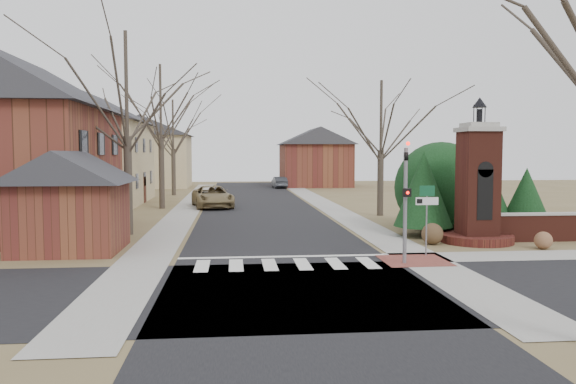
{
  "coord_description": "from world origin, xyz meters",
  "views": [
    {
      "loc": [
        -1.89,
        -19.05,
        4.02
      ],
      "look_at": [
        0.57,
        6.0,
        2.26
      ],
      "focal_mm": 35.0,
      "sensor_mm": 36.0,
      "label": 1
    }
  ],
  "objects": [
    {
      "name": "ground",
      "position": [
        0.0,
        0.0,
        0.0
      ],
      "size": [
        120.0,
        120.0,
        0.0
      ],
      "primitive_type": "plane",
      "color": "brown",
      "rests_on": "ground"
    },
    {
      "name": "pickup_truck",
      "position": [
        -3.4,
        22.49,
        0.8
      ],
      "size": [
        3.53,
        6.08,
        1.59
      ],
      "primitive_type": "imported",
      "rotation": [
        0.0,
        0.0,
        0.16
      ],
      "color": "olive",
      "rests_on": "ground"
    },
    {
      "name": "curb_apron",
      "position": [
        4.8,
        1.0,
        0.01
      ],
      "size": [
        2.4,
        2.4,
        0.02
      ],
      "primitive_type": "cube",
      "color": "brown",
      "rests_on": "ground"
    },
    {
      "name": "evergreen_mass",
      "position": [
        9.0,
        9.5,
        2.4
      ],
      "size": [
        4.8,
        4.8,
        4.8
      ],
      "primitive_type": "sphere",
      "color": "black",
      "rests_on": "ground"
    },
    {
      "name": "stop_bar",
      "position": [
        0.0,
        2.3,
        0.01
      ],
      "size": [
        8.0,
        0.35,
        0.02
      ],
      "primitive_type": "cube",
      "color": "silver",
      "rests_on": "ground"
    },
    {
      "name": "traffic_signal_pole",
      "position": [
        4.3,
        0.57,
        2.59
      ],
      "size": [
        0.28,
        0.41,
        4.5
      ],
      "color": "slate",
      "rests_on": "ground"
    },
    {
      "name": "evergreen_mid",
      "position": [
        10.5,
        8.2,
        2.6
      ],
      "size": [
        3.4,
        3.4,
        4.7
      ],
      "color": "#473D33",
      "rests_on": "ground"
    },
    {
      "name": "house_brick_left",
      "position": [
        -13.01,
        9.99,
        4.66
      ],
      "size": [
        9.8,
        11.8,
        9.42
      ],
      "color": "brown",
      "rests_on": "ground"
    },
    {
      "name": "bare_tree_1",
      "position": [
        -7.0,
        22.0,
        8.03
      ],
      "size": [
        8.4,
        8.4,
        11.64
      ],
      "color": "#473D33",
      "rests_on": "ground"
    },
    {
      "name": "bare_tree_2",
      "position": [
        -7.5,
        35.0,
        7.03
      ],
      "size": [
        7.35,
        7.35,
        10.19
      ],
      "color": "#473D33",
      "rests_on": "ground"
    },
    {
      "name": "bare_tree_3",
      "position": [
        7.5,
        16.0,
        6.69
      ],
      "size": [
        7.0,
        7.0,
        9.7
      ],
      "color": "#473D33",
      "rests_on": "ground"
    },
    {
      "name": "garage_left",
      "position": [
        -8.52,
        4.49,
        2.24
      ],
      "size": [
        4.8,
        4.8,
        4.29
      ],
      "color": "brown",
      "rests_on": "ground"
    },
    {
      "name": "dry_shrub_right",
      "position": [
        11.0,
        3.0,
        0.37
      ],
      "size": [
        0.74,
        0.74,
        0.74
      ],
      "primitive_type": "sphere",
      "color": "brown",
      "rests_on": "ground"
    },
    {
      "name": "brick_gate_monument",
      "position": [
        9.0,
        4.99,
        2.17
      ],
      "size": [
        3.2,
        3.2,
        6.47
      ],
      "color": "#532218",
      "rests_on": "ground"
    },
    {
      "name": "crosswalk_zone",
      "position": [
        0.0,
        0.8,
        0.01
      ],
      "size": [
        8.0,
        2.2,
        0.02
      ],
      "primitive_type": "cube",
      "color": "silver",
      "rests_on": "ground"
    },
    {
      "name": "dry_shrub_left",
      "position": [
        6.8,
        4.6,
        0.47
      ],
      "size": [
        0.95,
        0.95,
        0.95
      ],
      "primitive_type": "sphere",
      "color": "#4F3924",
      "rests_on": "ground"
    },
    {
      "name": "sidewalk_left",
      "position": [
        -5.2,
        22.0,
        0.01
      ],
      "size": [
        2.0,
        60.0,
        0.02
      ],
      "primitive_type": "cube",
      "color": "gray",
      "rests_on": "ground"
    },
    {
      "name": "distant_car",
      "position": [
        3.4,
        44.81,
        0.65
      ],
      "size": [
        1.66,
        4.03,
        1.3
      ],
      "primitive_type": "imported",
      "rotation": [
        0.0,
        0.0,
        3.21
      ],
      "color": "#35373D",
      "rests_on": "ground"
    },
    {
      "name": "evergreen_near",
      "position": [
        7.2,
        7.0,
        2.3
      ],
      "size": [
        2.8,
        2.8,
        4.1
      ],
      "color": "#473D33",
      "rests_on": "ground"
    },
    {
      "name": "bare_tree_0",
      "position": [
        -7.0,
        9.0,
        7.7
      ],
      "size": [
        8.05,
        8.05,
        11.15
      ],
      "color": "#473D33",
      "rests_on": "ground"
    },
    {
      "name": "sidewalk_right_main",
      "position": [
        5.2,
        22.0,
        0.01
      ],
      "size": [
        2.0,
        60.0,
        0.02
      ],
      "primitive_type": "cube",
      "color": "gray",
      "rests_on": "ground"
    },
    {
      "name": "house_distant_right",
      "position": [
        7.99,
        47.99,
        3.65
      ],
      "size": [
        8.8,
        8.8,
        7.3
      ],
      "color": "brown",
      "rests_on": "ground"
    },
    {
      "name": "house_distant_left",
      "position": [
        -12.01,
        48.0,
        4.25
      ],
      "size": [
        10.8,
        8.8,
        8.53
      ],
      "color": "beige",
      "rests_on": "ground"
    },
    {
      "name": "main_street",
      "position": [
        0.0,
        22.0,
        0.01
      ],
      "size": [
        8.0,
        70.0,
        0.01
      ],
      "primitive_type": "cube",
      "color": "black",
      "rests_on": "ground"
    },
    {
      "name": "house_stucco_left",
      "position": [
        -13.5,
        27.0,
        4.59
      ],
      "size": [
        9.8,
        12.8,
        9.28
      ],
      "color": "beige",
      "rests_on": "ground"
    },
    {
      "name": "brick_garden_wall",
      "position": [
        13.5,
        5.0,
        0.66
      ],
      "size": [
        7.5,
        0.5,
        1.3
      ],
      "color": "#532218",
      "rests_on": "ground"
    },
    {
      "name": "evergreen_far",
      "position": [
        12.5,
        7.2,
        1.9
      ],
      "size": [
        2.4,
        2.4,
        3.3
      ],
      "color": "#473D33",
      "rests_on": "ground"
    },
    {
      "name": "sign_post",
      "position": [
        5.59,
        1.99,
        1.95
      ],
      "size": [
        0.9,
        0.07,
        2.75
      ],
      "color": "slate",
      "rests_on": "ground"
    },
    {
      "name": "cross_street",
      "position": [
        0.0,
        -3.0,
        0.01
      ],
      "size": [
        120.0,
        8.0,
        0.01
      ],
      "primitive_type": "cube",
      "color": "black",
      "rests_on": "ground"
    }
  ]
}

